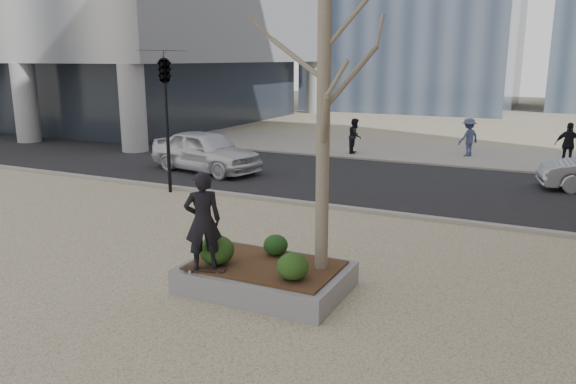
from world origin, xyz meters
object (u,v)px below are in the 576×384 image
at_px(planter, 266,277).
at_px(skateboarder, 203,221).
at_px(police_car, 206,151).
at_px(skateboard, 205,270).

xyz_separation_m(planter, skateboarder, (-0.86, -0.75, 1.20)).
bearing_deg(police_car, skateboard, -134.68).
xyz_separation_m(skateboard, police_car, (-6.46, 9.66, 0.32)).
bearing_deg(skateboard, planter, 24.36).
bearing_deg(police_car, skateboarder, -134.68).
xyz_separation_m(skateboard, skateboarder, (-0.00, 0.00, 0.94)).
distance_m(skateboard, police_car, 11.63).
xyz_separation_m(planter, police_car, (-7.32, 8.91, 0.58)).
relative_size(skateboard, police_car, 0.17).
relative_size(skateboarder, police_car, 0.39).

